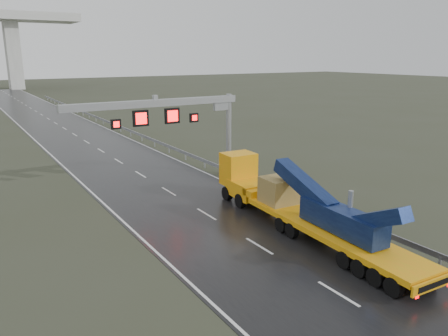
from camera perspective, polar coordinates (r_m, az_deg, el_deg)
ground at (r=22.38m, az=10.89°, el=-13.66°), size 400.00×400.00×0.00m
road at (r=56.91m, az=-17.50°, el=3.26°), size 11.00×200.00×0.02m
guardrail at (r=49.45m, az=-7.70°, el=3.00°), size 0.20×140.00×1.40m
sign_gantry at (r=36.23m, az=-5.81°, el=6.75°), size 14.90×1.20×7.42m
heavy_haul_truck at (r=27.89m, az=8.53°, el=-4.19°), size 3.49×17.73×4.14m
exit_sign_pair at (r=33.14m, az=8.38°, el=-1.00°), size 1.38×0.39×2.41m
striped_barrier at (r=38.72m, az=1.05°, el=-0.40°), size 0.66×0.50×1.00m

